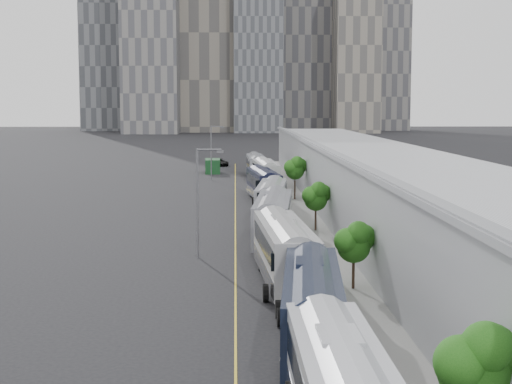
{
  "coord_description": "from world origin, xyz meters",
  "views": [
    {
      "loc": [
        -1.49,
        -16.73,
        11.37
      ],
      "look_at": [
        0.51,
        58.47,
        3.0
      ],
      "focal_mm": 55.0,
      "sensor_mm": 36.0,
      "label": 1
    }
  ],
  "objects_px": {
    "bus_2": "(284,256)",
    "bus_4": "(272,203)",
    "bus_6": "(266,176)",
    "suv": "(220,162)",
    "bus_1": "(312,313)",
    "street_lamp_near": "(200,194)",
    "bus_7": "(256,168)",
    "bus_5": "(263,187)",
    "street_lamp_far": "(213,149)",
    "shipping_container": "(213,166)",
    "bus_3": "(273,222)"
  },
  "relations": [
    {
      "from": "bus_3",
      "to": "bus_7",
      "type": "distance_m",
      "value": 58.26
    },
    {
      "from": "bus_7",
      "to": "suv",
      "type": "bearing_deg",
      "value": 102.89
    },
    {
      "from": "street_lamp_far",
      "to": "bus_6",
      "type": "bearing_deg",
      "value": -55.33
    },
    {
      "from": "shipping_container",
      "to": "bus_4",
      "type": "bearing_deg",
      "value": -83.76
    },
    {
      "from": "bus_5",
      "to": "suv",
      "type": "relative_size",
      "value": 2.66
    },
    {
      "from": "street_lamp_far",
      "to": "shipping_container",
      "type": "height_order",
      "value": "street_lamp_far"
    },
    {
      "from": "bus_4",
      "to": "bus_7",
      "type": "xyz_separation_m",
      "value": [
        -0.39,
        44.81,
        -0.03
      ]
    },
    {
      "from": "bus_1",
      "to": "bus_5",
      "type": "distance_m",
      "value": 57.0
    },
    {
      "from": "bus_3",
      "to": "bus_4",
      "type": "bearing_deg",
      "value": 93.38
    },
    {
      "from": "bus_4",
      "to": "street_lamp_far",
      "type": "distance_m",
      "value": 41.24
    },
    {
      "from": "shipping_container",
      "to": "bus_6",
      "type": "bearing_deg",
      "value": -73.21
    },
    {
      "from": "bus_5",
      "to": "street_lamp_near",
      "type": "bearing_deg",
      "value": -105.32
    },
    {
      "from": "bus_2",
      "to": "street_lamp_near",
      "type": "height_order",
      "value": "street_lamp_near"
    },
    {
      "from": "bus_1",
      "to": "street_lamp_far",
      "type": "relative_size",
      "value": 1.62
    },
    {
      "from": "bus_5",
      "to": "bus_7",
      "type": "bearing_deg",
      "value": 84.6
    },
    {
      "from": "street_lamp_near",
      "to": "shipping_container",
      "type": "relative_size",
      "value": 1.43
    },
    {
      "from": "bus_7",
      "to": "street_lamp_near",
      "type": "bearing_deg",
      "value": -96.67
    },
    {
      "from": "street_lamp_near",
      "to": "shipping_container",
      "type": "height_order",
      "value": "street_lamp_near"
    },
    {
      "from": "bus_3",
      "to": "street_lamp_near",
      "type": "bearing_deg",
      "value": -126.31
    },
    {
      "from": "bus_1",
      "to": "bus_7",
      "type": "xyz_separation_m",
      "value": [
        -0.36,
        86.76,
        -0.06
      ]
    },
    {
      "from": "bus_7",
      "to": "shipping_container",
      "type": "xyz_separation_m",
      "value": [
        -7.04,
        8.61,
        -0.4
      ]
    },
    {
      "from": "bus_1",
      "to": "street_lamp_near",
      "type": "relative_size",
      "value": 1.64
    },
    {
      "from": "bus_7",
      "to": "shipping_container",
      "type": "relative_size",
      "value": 2.24
    },
    {
      "from": "street_lamp_far",
      "to": "shipping_container",
      "type": "relative_size",
      "value": 1.44
    },
    {
      "from": "bus_7",
      "to": "bus_3",
      "type": "bearing_deg",
      "value": -91.58
    },
    {
      "from": "bus_2",
      "to": "street_lamp_far",
      "type": "relative_size",
      "value": 1.7
    },
    {
      "from": "bus_2",
      "to": "suv",
      "type": "xyz_separation_m",
      "value": [
        -6.04,
        97.19,
        -1.03
      ]
    },
    {
      "from": "bus_2",
      "to": "bus_6",
      "type": "xyz_separation_m",
      "value": [
        1.06,
        57.87,
        -0.07
      ]
    },
    {
      "from": "bus_7",
      "to": "street_lamp_far",
      "type": "height_order",
      "value": "street_lamp_far"
    },
    {
      "from": "bus_4",
      "to": "suv",
      "type": "distance_m",
      "value": 69.1
    },
    {
      "from": "bus_6",
      "to": "suv",
      "type": "xyz_separation_m",
      "value": [
        -7.11,
        39.32,
        -0.95
      ]
    },
    {
      "from": "shipping_container",
      "to": "bus_3",
      "type": "bearing_deg",
      "value": -85.74
    },
    {
      "from": "bus_2",
      "to": "street_lamp_near",
      "type": "relative_size",
      "value": 1.72
    },
    {
      "from": "bus_4",
      "to": "bus_2",
      "type": "bearing_deg",
      "value": -85.2
    },
    {
      "from": "bus_2",
      "to": "bus_7",
      "type": "xyz_separation_m",
      "value": [
        0.11,
        73.21,
        -0.15
      ]
    },
    {
      "from": "bus_2",
      "to": "bus_4",
      "type": "relative_size",
      "value": 1.07
    },
    {
      "from": "bus_1",
      "to": "shipping_container",
      "type": "relative_size",
      "value": 2.34
    },
    {
      "from": "bus_4",
      "to": "bus_6",
      "type": "xyz_separation_m",
      "value": [
        0.57,
        29.47,
        0.04
      ]
    },
    {
      "from": "bus_6",
      "to": "suv",
      "type": "distance_m",
      "value": 39.97
    },
    {
      "from": "bus_5",
      "to": "bus_7",
      "type": "distance_m",
      "value": 29.76
    },
    {
      "from": "bus_1",
      "to": "bus_7",
      "type": "relative_size",
      "value": 1.05
    },
    {
      "from": "bus_1",
      "to": "suv",
      "type": "distance_m",
      "value": 110.93
    },
    {
      "from": "bus_1",
      "to": "bus_6",
      "type": "distance_m",
      "value": 71.42
    },
    {
      "from": "bus_4",
      "to": "street_lamp_far",
      "type": "bearing_deg",
      "value": 105.69
    },
    {
      "from": "bus_5",
      "to": "bus_6",
      "type": "distance_m",
      "value": 14.44
    },
    {
      "from": "bus_2",
      "to": "street_lamp_near",
      "type": "distance_m",
      "value": 10.69
    },
    {
      "from": "shipping_container",
      "to": "suv",
      "type": "distance_m",
      "value": 15.39
    },
    {
      "from": "bus_4",
      "to": "suv",
      "type": "relative_size",
      "value": 2.64
    },
    {
      "from": "street_lamp_far",
      "to": "bus_3",
      "type": "bearing_deg",
      "value": -83.04
    },
    {
      "from": "street_lamp_near",
      "to": "bus_2",
      "type": "bearing_deg",
      "value": -55.84
    }
  ]
}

